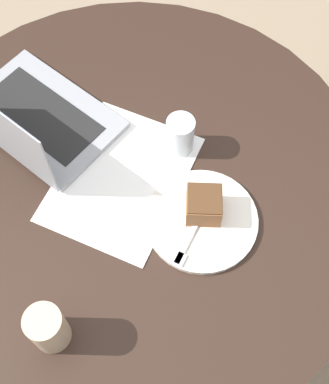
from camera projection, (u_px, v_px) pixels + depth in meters
name	position (u px, v px, depth m)	size (l,w,h in m)	color
ground_plane	(142.00, 286.00, 1.87)	(12.00, 12.00, 0.00)	gray
dining_table	(134.00, 217.00, 1.36)	(1.10, 1.10, 0.77)	black
paper_document	(122.00, 177.00, 1.19)	(0.39, 0.33, 0.00)	white
plate	(202.00, 220.00, 1.13)	(0.24, 0.24, 0.01)	silver
cake_slice	(204.00, 205.00, 1.11)	(0.09, 0.08, 0.06)	brown
fork	(190.00, 237.00, 1.11)	(0.17, 0.06, 0.00)	silver
coffee_glass	(48.00, 328.00, 0.98)	(0.07, 0.07, 0.11)	#C6AD89
water_glass	(180.00, 135.00, 1.18)	(0.06, 0.06, 0.10)	silver
laptop	(30.00, 118.00, 1.22)	(0.37, 0.42, 0.21)	gray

